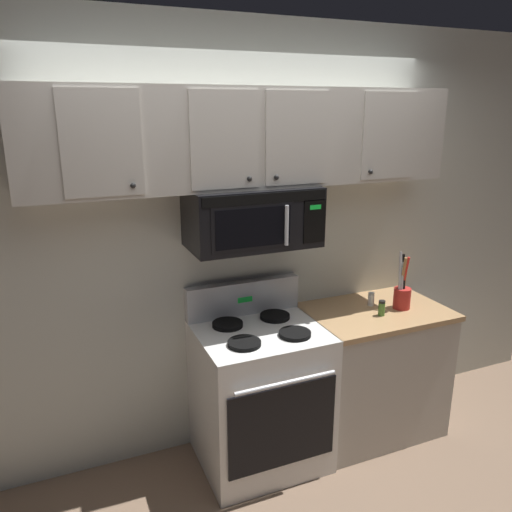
{
  "coord_description": "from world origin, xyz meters",
  "views": [
    {
      "loc": [
        -1.1,
        -2.12,
        2.19
      ],
      "look_at": [
        0.0,
        0.49,
        1.35
      ],
      "focal_mm": 35.33,
      "sensor_mm": 36.0,
      "label": 1
    }
  ],
  "objects_px": {
    "salt_shaker": "(371,299)",
    "over_range_microwave": "(253,217)",
    "utensil_crock_red": "(402,293)",
    "spice_jar": "(382,308)",
    "stove_range": "(260,394)"
  },
  "relations": [
    {
      "from": "salt_shaker",
      "to": "over_range_microwave",
      "type": "bearing_deg",
      "value": 177.19
    },
    {
      "from": "utensil_crock_red",
      "to": "salt_shaker",
      "type": "height_order",
      "value": "utensil_crock_red"
    },
    {
      "from": "stove_range",
      "to": "utensil_crock_red",
      "type": "bearing_deg",
      "value": -2.36
    },
    {
      "from": "spice_jar",
      "to": "stove_range",
      "type": "bearing_deg",
      "value": 173.42
    },
    {
      "from": "stove_range",
      "to": "over_range_microwave",
      "type": "relative_size",
      "value": 1.47
    },
    {
      "from": "utensil_crock_red",
      "to": "salt_shaker",
      "type": "relative_size",
      "value": 4.22
    },
    {
      "from": "spice_jar",
      "to": "utensil_crock_red",
      "type": "bearing_deg",
      "value": 14.78
    },
    {
      "from": "stove_range",
      "to": "salt_shaker",
      "type": "relative_size",
      "value": 12.2
    },
    {
      "from": "over_range_microwave",
      "to": "utensil_crock_red",
      "type": "distance_m",
      "value": 1.17
    },
    {
      "from": "stove_range",
      "to": "over_range_microwave",
      "type": "xyz_separation_m",
      "value": [
        -0.0,
        0.12,
        1.11
      ]
    },
    {
      "from": "utensil_crock_red",
      "to": "spice_jar",
      "type": "height_order",
      "value": "utensil_crock_red"
    },
    {
      "from": "stove_range",
      "to": "spice_jar",
      "type": "xyz_separation_m",
      "value": [
        0.81,
        -0.09,
        0.48
      ]
    },
    {
      "from": "over_range_microwave",
      "to": "salt_shaker",
      "type": "distance_m",
      "value": 1.06
    },
    {
      "from": "stove_range",
      "to": "spice_jar",
      "type": "relative_size",
      "value": 11.03
    },
    {
      "from": "stove_range",
      "to": "salt_shaker",
      "type": "xyz_separation_m",
      "value": [
        0.85,
        0.07,
        0.48
      ]
    }
  ]
}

